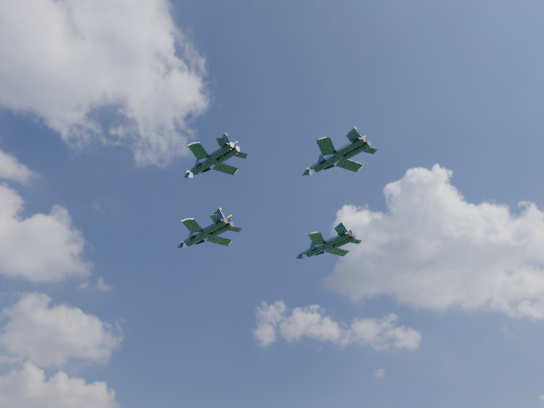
{
  "coord_description": "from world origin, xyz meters",
  "views": [
    {
      "loc": [
        -39.34,
        -76.96,
        3.46
      ],
      "look_at": [
        4.29,
        -4.92,
        61.96
      ],
      "focal_mm": 35.0,
      "sensor_mm": 36.0,
      "label": 1
    }
  ],
  "objects": [
    {
      "name": "jet_lead",
      "position": [
        -3.26,
        12.92,
        61.3
      ],
      "size": [
        12.42,
        16.93,
        3.99
      ],
      "rotation": [
        0.0,
        0.0,
        0.31
      ],
      "color": "black"
    },
    {
      "name": "jet_left",
      "position": [
        -12.28,
        -9.33,
        61.65
      ],
      "size": [
        10.26,
        13.95,
        3.28
      ],
      "rotation": [
        0.0,
        0.0,
        0.3
      ],
      "color": "black"
    },
    {
      "name": "jet_right",
      "position": [
        20.99,
        3.38,
        61.05
      ],
      "size": [
        12.0,
        16.3,
        3.84
      ],
      "rotation": [
        0.0,
        0.0,
        0.3
      ],
      "color": "black"
    },
    {
      "name": "jet_slot",
      "position": [
        7.26,
        -19.15,
        63.85
      ],
      "size": [
        11.29,
        15.3,
        3.6
      ],
      "rotation": [
        0.0,
        0.0,
        0.29
      ],
      "color": "black"
    }
  ]
}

